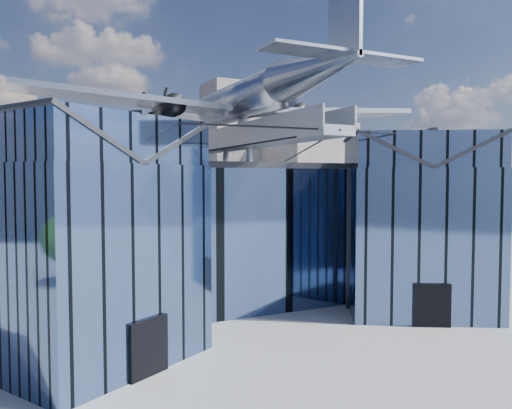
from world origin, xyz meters
name	(u,v)px	position (x,y,z in m)	size (l,w,h in m)	color
ground_plane	(270,325)	(0.00, 0.00, 0.00)	(120.00, 120.00, 0.00)	gray
museum	(232,226)	(0.00, 5.82, 5.54)	(32.88, 24.50, 17.60)	#486293
bg_towers	(126,171)	(1.45, 50.49, 10.01)	(77.00, 24.50, 26.00)	gray
tree_side_e	(440,232)	(21.74, 7.71, 3.90)	(4.37, 4.37, 5.77)	#322314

